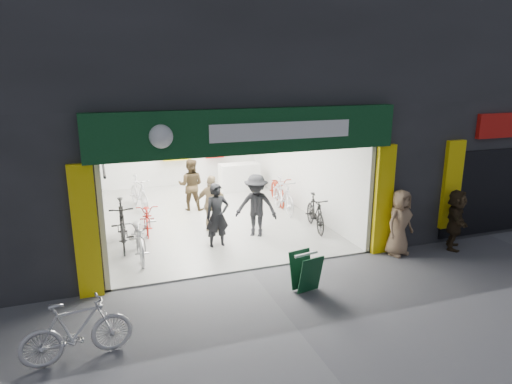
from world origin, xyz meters
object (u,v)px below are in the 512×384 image
sandwich_board (306,271)px  bike_right_front (315,213)px  bike_left_front (140,236)px  pedestrian_near (400,223)px  parked_bike (77,330)px

sandwich_board → bike_right_front: bearing=49.7°
bike_left_front → pedestrian_near: bearing=-17.6°
bike_left_front → sandwich_board: bike_left_front is taller
bike_right_front → sandwich_board: (-1.78, -3.13, -0.07)m
parked_bike → pedestrian_near: size_ratio=1.03×
pedestrian_near → bike_left_front: bearing=145.9°
bike_right_front → parked_bike: 7.15m
parked_bike → sandwich_board: (4.16, 0.86, -0.07)m
bike_right_front → sandwich_board: 3.60m
bike_right_front → pedestrian_near: size_ratio=1.03×
pedestrian_near → sandwich_board: 3.03m
bike_right_front → bike_left_front: bearing=-165.6°
pedestrian_near → parked_bike: bearing=178.6°
parked_bike → sandwich_board: size_ratio=2.12×
bike_right_front → pedestrian_near: bearing=-52.8°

